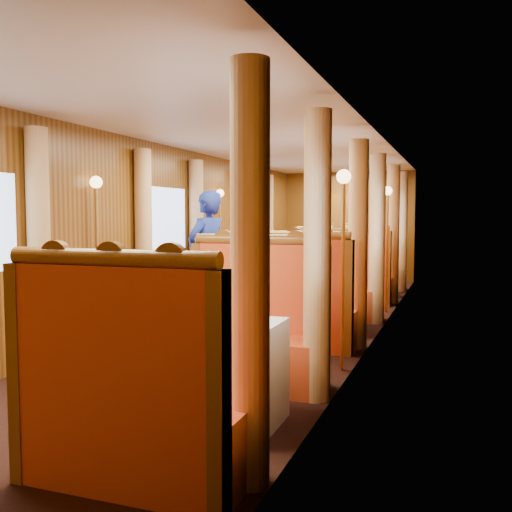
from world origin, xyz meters
The scene contains 46 objects.
floor centered at (0.00, 0.00, 0.00)m, with size 3.00×12.00×0.01m, color black, non-canonical shape.
ceiling centered at (0.00, 0.00, 2.50)m, with size 3.00×12.00×0.01m, color silver, non-canonical shape.
wall_far centered at (0.00, 6.00, 1.25)m, with size 3.00×2.50×0.01m, color brown, non-canonical shape.
wall_left centered at (-1.50, 0.00, 1.25)m, with size 12.00×2.50×0.01m, color brown, non-canonical shape.
wall_right centered at (1.50, 0.00, 1.25)m, with size 12.00×2.50×0.01m, color brown, non-canonical shape.
doorway_far centered at (0.00, 5.97, 1.00)m, with size 0.80×0.04×2.00m, color brown.
table_near centered at (0.75, -3.50, 0.38)m, with size 1.05×0.72×0.75m, color white.
banquette_near_fwd centered at (0.75, -4.51, 0.42)m, with size 1.30×0.55×1.34m.
banquette_near_aft centered at (0.75, -2.49, 0.42)m, with size 1.30×0.55×1.34m.
table_mid centered at (0.75, 0.00, 0.38)m, with size 1.05×0.72×0.75m, color white.
banquette_mid_fwd centered at (0.75, -1.01, 0.42)m, with size 1.30×0.55×1.34m.
banquette_mid_aft centered at (0.75, 1.01, 0.42)m, with size 1.30×0.55×1.34m.
table_far centered at (0.75, 3.50, 0.38)m, with size 1.05×0.72×0.75m, color white.
banquette_far_fwd centered at (0.75, 2.49, 0.42)m, with size 1.30×0.55×1.34m.
banquette_far_aft centered at (0.75, 4.51, 0.42)m, with size 1.30×0.55×1.34m.
tea_tray centered at (0.62, -3.56, 0.76)m, with size 0.34×0.26×0.01m, color silver.
teapot_left centered at (0.60, -3.58, 0.82)m, with size 0.17×0.12×0.14m, color silver, non-canonical shape.
teapot_right centered at (0.74, -3.61, 0.81)m, with size 0.16×0.12×0.13m, color silver, non-canonical shape.
teapot_back centered at (0.62, -3.47, 0.81)m, with size 0.16×0.12×0.13m, color silver, non-canonical shape.
fruit_plate centered at (1.02, -3.61, 0.77)m, with size 0.20×0.20×0.05m.
cup_inboard centered at (0.34, -3.35, 0.86)m, with size 0.08×0.08×0.26m.
cup_outboard centered at (0.44, -3.30, 0.86)m, with size 0.08×0.08×0.26m.
rose_vase_mid centered at (0.74, -0.01, 0.93)m, with size 0.06×0.06×0.36m.
rose_vase_far centered at (0.74, 3.52, 0.93)m, with size 0.06×0.06×0.36m.
curtain_left_near_b centered at (-1.38, -2.72, 1.18)m, with size 0.22×0.22×2.35m, color #E5B375.
window_right_near centered at (1.49, -3.50, 1.45)m, with size 1.20×0.90×0.01m, color #8EADD6, non-canonical shape.
curtain_right_near_a centered at (1.38, -4.28, 1.18)m, with size 0.22×0.22×2.35m, color #E5B375.
curtain_right_near_b centered at (1.38, -2.72, 1.18)m, with size 0.22×0.22×2.35m, color #E5B375.
window_left_mid centered at (-1.49, 0.00, 1.45)m, with size 1.20×0.90×0.01m, color #8EADD6, non-canonical shape.
curtain_left_mid_a centered at (-1.38, -0.78, 1.18)m, with size 0.22×0.22×2.35m, color #E5B375.
curtain_left_mid_b centered at (-1.38, 0.78, 1.18)m, with size 0.22×0.22×2.35m, color #E5B375.
window_right_mid centered at (1.49, 0.00, 1.45)m, with size 1.20×0.90×0.01m, color #8EADD6, non-canonical shape.
curtain_right_mid_a centered at (1.38, -0.78, 1.18)m, with size 0.22×0.22×2.35m, color #E5B375.
curtain_right_mid_b centered at (1.38, 0.78, 1.18)m, with size 0.22×0.22×2.35m, color #E5B375.
window_left_far centered at (-1.49, 3.50, 1.45)m, with size 1.20×0.90×0.01m, color #8EADD6, non-canonical shape.
curtain_left_far_a centered at (-1.38, 2.72, 1.18)m, with size 0.22×0.22×2.35m, color #E5B375.
curtain_left_far_b centered at (-1.38, 4.28, 1.18)m, with size 0.22×0.22×2.35m, color #E5B375.
window_right_far centered at (1.49, 3.50, 1.45)m, with size 1.20×0.90×0.01m, color #8EADD6, non-canonical shape.
curtain_right_far_a centered at (1.38, 2.72, 1.18)m, with size 0.22×0.22×2.35m, color #E5B375.
curtain_right_far_b centered at (1.38, 4.28, 1.18)m, with size 0.22×0.22×2.35m, color #E5B375.
sconce_left_fore centered at (-1.40, -1.75, 1.38)m, with size 0.14×0.14×1.95m.
sconce_right_fore centered at (1.40, -1.75, 1.38)m, with size 0.14×0.14×1.95m.
sconce_left_aft centered at (-1.40, 1.75, 1.38)m, with size 0.14×0.14×1.95m.
sconce_right_aft centered at (1.40, 1.75, 1.38)m, with size 0.14×0.14×1.95m.
steward centered at (-0.84, 0.00, 0.92)m, with size 0.67×0.44×1.85m, color navy.
passenger centered at (0.75, 0.72, 0.74)m, with size 0.40×0.44×0.76m.
Camera 1 is at (2.46, -7.20, 1.52)m, focal length 40.00 mm.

